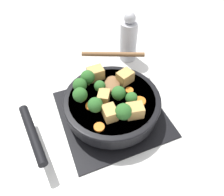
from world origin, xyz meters
The scene contains 22 objects.
ground_plane centered at (0.00, 0.00, 0.00)m, with size 2.40×2.40×0.00m, color silver.
front_burner_grate centered at (0.00, 0.00, 0.01)m, with size 0.31×0.31×0.03m.
skillet_pan centered at (0.00, 0.00, 0.05)m, with size 0.40×0.29×0.05m.
wooden_spoon centered at (-0.05, -0.12, 0.08)m, with size 0.20×0.22×0.02m.
tofu_cube_center_large centered at (0.01, -0.10, 0.09)m, with size 0.05×0.04×0.04m, color tan.
tofu_cube_near_handle centered at (-0.06, -0.05, 0.09)m, with size 0.05×0.04×0.04m, color tan.
tofu_cube_east_chunk centered at (-0.03, 0.08, 0.09)m, with size 0.04×0.04×0.04m, color tan.
tofu_cube_west_chunk centered at (0.03, 0.00, 0.09)m, with size 0.04×0.03×0.03m, color tan.
tofu_cube_back_piece centered at (0.03, 0.06, 0.09)m, with size 0.04×0.03×0.03m, color tan.
broccoli_floret_near_spoon centered at (0.09, -0.02, 0.10)m, with size 0.04×0.04×0.05m.
broccoli_floret_center_top centered at (0.05, -0.08, 0.10)m, with size 0.04×0.04×0.05m.
broccoli_floret_east_rim centered at (0.06, 0.03, 0.10)m, with size 0.04×0.04×0.05m.
broccoli_floret_west_rim centered at (0.00, 0.08, 0.10)m, with size 0.04×0.04×0.05m.
broccoli_floret_north_edge centered at (-0.01, 0.01, 0.10)m, with size 0.04×0.04×0.05m.
broccoli_floret_south_cluster centered at (0.08, -0.06, 0.10)m, with size 0.04×0.04×0.05m.
broccoli_floret_mid_floret centered at (-0.04, 0.04, 0.10)m, with size 0.03×0.03×0.04m.
broccoli_floret_small_inner centered at (0.02, -0.04, 0.10)m, with size 0.03×0.03×0.04m.
carrot_slice_orange_thin centered at (0.07, 0.08, 0.08)m, with size 0.03×0.03×0.01m, color orange.
carrot_slice_near_center centered at (0.07, 0.01, 0.08)m, with size 0.03×0.03×0.01m, color orange.
carrot_slice_edge_slice centered at (-0.06, -0.01, 0.08)m, with size 0.02×0.02×0.01m, color orange.
carrot_slice_under_broccoli centered at (-0.07, 0.04, 0.08)m, with size 0.03×0.03×0.01m, color orange.
pepper_mill centered at (-0.16, -0.24, 0.09)m, with size 0.06×0.06×0.19m.
Camera 1 is at (0.16, 0.38, 0.55)m, focal length 35.00 mm.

